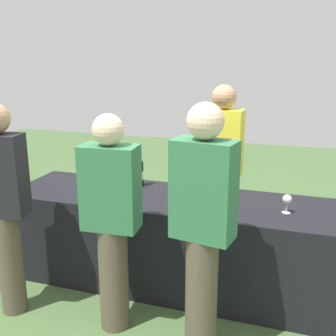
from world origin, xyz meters
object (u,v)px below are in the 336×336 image
Objects in this scene: wine_glass_1 at (188,196)px; server_pouring at (222,165)px; wine_glass_0 at (116,186)px; wine_glass_2 at (287,200)px; wine_bottle_0 at (107,173)px; wine_bottle_3 at (221,185)px; guest_1 at (111,218)px; guest_2 at (203,224)px; guest_0 at (4,202)px; wine_bottle_1 at (139,173)px; wine_bottle_2 at (194,178)px.

wine_glass_1 is 0.08× the size of server_pouring.
wine_glass_0 reaches higher than wine_glass_2.
wine_bottle_3 is (1.05, -0.04, 0.00)m from wine_bottle_0.
wine_glass_2 is 0.09× the size of server_pouring.
guest_1 is at bearing -126.46° from wine_glass_1.
wine_glass_1 is 0.88× the size of wine_glass_2.
guest_2 is (0.06, -0.87, 0.02)m from wine_bottle_3.
wine_glass_2 is (1.35, 0.09, -0.00)m from wine_glass_0.
guest_0 reaches higher than guest_1.
guest_2 reaches higher than server_pouring.
wine_glass_2 is at bearing -11.68° from wine_bottle_1.
wine_bottle_2 is at bearing 116.95° from guest_2.
wine_bottle_0 is 0.20× the size of guest_0.
server_pouring is (0.95, 0.49, 0.03)m from wine_bottle_0.
server_pouring is at bearing 47.44° from wine_glass_0.
guest_0 is at bearing 50.17° from server_pouring.
wine_bottle_0 is at bearing 57.81° from guest_0.
wine_bottle_2 is at bearing 29.65° from guest_0.
wine_bottle_0 is 1.00× the size of wine_bottle_3.
guest_0 is (-1.21, -0.60, 0.03)m from wine_glass_1.
guest_0 is at bearing -133.79° from wine_glass_0.
wine_bottle_3 is 0.19× the size of guest_2.
guest_2 reaches higher than guest_0.
wine_bottle_0 is 1.43m from guest_2.
guest_0 reaches higher than wine_bottle_1.
wine_bottle_2 is 0.27m from wine_bottle_3.
wine_bottle_2 is (0.80, 0.06, 0.01)m from wine_bottle_0.
wine_glass_1 is 0.66m from guest_1.
wine_glass_2 is at bearing -17.56° from wine_bottle_3.
wine_glass_1 is (0.05, -0.37, -0.03)m from wine_bottle_2.
guest_0 is at bearing -111.88° from wine_bottle_0.
wine_bottle_0 is 0.99m from guest_0.
wine_bottle_1 is 1.26m from guest_2.
wine_bottle_1 reaches higher than wine_bottle_2.
wine_bottle_0 is 2.22× the size of wine_glass_2.
wine_bottle_3 is at bearing 162.44° from wine_glass_2.
server_pouring reaches higher than wine_glass_1.
wine_bottle_1 reaches higher than wine_bottle_3.
wine_bottle_1 is at bearing 179.37° from wine_bottle_2.
wine_glass_2 is at bearing 65.25° from guest_2.
server_pouring is at bearing 65.52° from guest_1.
wine_glass_2 is 2.07m from guest_0.
wine_bottle_0 is 1.05m from wine_bottle_3.
wine_glass_0 is (-0.06, -0.36, -0.01)m from wine_bottle_1.
wine_bottle_0 is 1.59m from wine_glass_2.
wine_bottle_1 is at bearing 145.65° from wine_glass_1.
wine_bottle_1 is 0.21× the size of guest_0.
guest_2 is at bearing -9.06° from guest_1.
guest_1 is (0.45, -0.85, -0.04)m from wine_bottle_0.
wine_glass_2 is at bearing 25.73° from guest_1.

